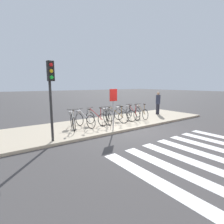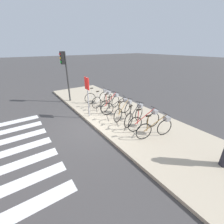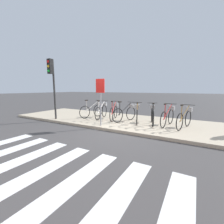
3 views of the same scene
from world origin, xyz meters
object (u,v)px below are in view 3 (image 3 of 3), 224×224
object	(u,v)px
parked_bicycle_4	(137,113)
parked_bicycle_3	(126,112)
parked_bicycle_2	(114,111)
parked_bicycle_7	(185,118)
parked_bicycle_6	(168,116)
parked_bicycle_1	(102,110)
parked_bicycle_0	(93,109)
sign_post	(100,94)
parked_bicycle_5	(152,114)
traffic_light	(52,76)

from	to	relation	value
parked_bicycle_4	parked_bicycle_3	bearing A→B (deg)	179.37
parked_bicycle_2	parked_bicycle_7	bearing A→B (deg)	-2.49
parked_bicycle_6	parked_bicycle_7	distance (m)	0.71
parked_bicycle_7	parked_bicycle_1	bearing A→B (deg)	179.02
parked_bicycle_0	parked_bicycle_7	bearing A→B (deg)	-1.26
parked_bicycle_0	parked_bicycle_3	distance (m)	2.13
parked_bicycle_3	parked_bicycle_0	bearing A→B (deg)	178.45
parked_bicycle_6	parked_bicycle_7	size ratio (longest dim) A/B	1.02
parked_bicycle_7	sign_post	bearing A→B (deg)	-157.34
parked_bicycle_1	sign_post	distance (m)	1.98
parked_bicycle_5	sign_post	size ratio (longest dim) A/B	0.78
parked_bicycle_0	parked_bicycle_7	world-z (taller)	same
parked_bicycle_4	parked_bicycle_5	size ratio (longest dim) A/B	0.99
parked_bicycle_2	parked_bicycle_6	xyz separation A→B (m)	(2.80, -0.03, 0.00)
parked_bicycle_6	traffic_light	xyz separation A→B (m)	(-5.67, -1.57, 1.84)
parked_bicycle_6	parked_bicycle_0	bearing A→B (deg)	-179.78
parked_bicycle_1	parked_bicycle_4	size ratio (longest dim) A/B	1.04
parked_bicycle_1	traffic_light	world-z (taller)	traffic_light
parked_bicycle_3	sign_post	size ratio (longest dim) A/B	0.78
parked_bicycle_5	traffic_light	bearing A→B (deg)	-162.53
parked_bicycle_6	sign_post	size ratio (longest dim) A/B	0.80
parked_bicycle_0	parked_bicycle_6	bearing A→B (deg)	0.22
sign_post	traffic_light	bearing A→B (deg)	-178.95
parked_bicycle_2	parked_bicycle_4	size ratio (longest dim) A/B	1.02
sign_post	parked_bicycle_0	bearing A→B (deg)	135.82
parked_bicycle_3	parked_bicycle_7	size ratio (longest dim) A/B	0.99
parked_bicycle_3	parked_bicycle_7	world-z (taller)	same
parked_bicycle_2	parked_bicycle_7	world-z (taller)	same
parked_bicycle_2	parked_bicycle_7	size ratio (longest dim) A/B	1.00
parked_bicycle_5	traffic_light	world-z (taller)	traffic_light
parked_bicycle_0	parked_bicycle_6	distance (m)	4.18
parked_bicycle_1	traffic_light	bearing A→B (deg)	-144.44
parked_bicycle_3	traffic_light	bearing A→B (deg)	-157.52
parked_bicycle_5	traffic_light	size ratio (longest dim) A/B	0.51
parked_bicycle_2	parked_bicycle_4	world-z (taller)	same
parked_bicycle_1	parked_bicycle_6	size ratio (longest dim) A/B	0.99
parked_bicycle_3	parked_bicycle_4	bearing A→B (deg)	-0.63
parked_bicycle_5	parked_bicycle_6	bearing A→B (deg)	0.70
traffic_light	parked_bicycle_1	bearing A→B (deg)	35.56
parked_bicycle_5	sign_post	world-z (taller)	sign_post
parked_bicycle_6	parked_bicycle_7	world-z (taller)	same
parked_bicycle_5	sign_post	bearing A→B (deg)	-142.04
parked_bicycle_3	sign_post	world-z (taller)	sign_post
parked_bicycle_3	parked_bicycle_4	size ratio (longest dim) A/B	1.01
parked_bicycle_4	parked_bicycle_7	bearing A→B (deg)	-1.15
parked_bicycle_5	parked_bicycle_0	bearing A→B (deg)	-179.87
parked_bicycle_3	parked_bicycle_5	size ratio (longest dim) A/B	1.00
parked_bicycle_3	parked_bicycle_6	xyz separation A→B (m)	(2.05, 0.07, 0.00)
parked_bicycle_4	parked_bicycle_6	bearing A→B (deg)	3.20
parked_bicycle_2	parked_bicycle_5	xyz separation A→B (m)	(2.09, -0.04, 0.00)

